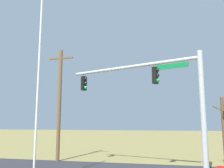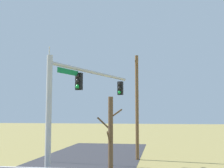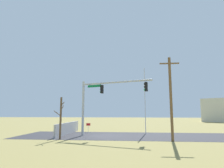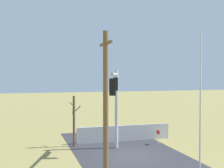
{
  "view_description": "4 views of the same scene",
  "coord_description": "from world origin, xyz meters",
  "px_view_note": "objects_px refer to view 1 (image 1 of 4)",
  "views": [
    {
      "loc": [
        1.17,
        -12.73,
        2.65
      ],
      "look_at": [
        -2.45,
        2.12,
        5.09
      ],
      "focal_mm": 39.36,
      "sensor_mm": 36.0,
      "label": 1
    },
    {
      "loc": [
        16.07,
        5.56,
        3.58
      ],
      "look_at": [
        -2.31,
        2.58,
        5.41
      ],
      "focal_mm": 47.02,
      "sensor_mm": 36.0,
      "label": 2
    },
    {
      "loc": [
        -3.0,
        23.03,
        2.7
      ],
      "look_at": [
        -0.95,
        2.12,
        5.77
      ],
      "focal_mm": 31.11,
      "sensor_mm": 36.0,
      "label": 3
    },
    {
      "loc": [
        -20.77,
        7.6,
        6.04
      ],
      "look_at": [
        -1.09,
        1.82,
        5.37
      ],
      "focal_mm": 48.52,
      "sensor_mm": 36.0,
      "label": 4
    }
  ],
  "objects_px": {
    "signal_mast": "(157,89)",
    "flagpole": "(38,87)",
    "utility_pole": "(59,102)",
    "bare_tree": "(224,131)"
  },
  "relations": [
    {
      "from": "signal_mast",
      "to": "utility_pole",
      "type": "height_order",
      "value": "utility_pole"
    },
    {
      "from": "signal_mast",
      "to": "flagpole",
      "type": "distance_m",
      "value": 6.44
    },
    {
      "from": "signal_mast",
      "to": "flagpole",
      "type": "xyz_separation_m",
      "value": [
        -5.23,
        -3.76,
        -0.26
      ]
    },
    {
      "from": "signal_mast",
      "to": "bare_tree",
      "type": "relative_size",
      "value": 1.9
    },
    {
      "from": "bare_tree",
      "to": "signal_mast",
      "type": "bearing_deg",
      "value": -146.71
    },
    {
      "from": "signal_mast",
      "to": "utility_pole",
      "type": "distance_m",
      "value": 7.76
    },
    {
      "from": "utility_pole",
      "to": "bare_tree",
      "type": "height_order",
      "value": "utility_pole"
    },
    {
      "from": "flagpole",
      "to": "signal_mast",
      "type": "bearing_deg",
      "value": 35.68
    },
    {
      "from": "signal_mast",
      "to": "utility_pole",
      "type": "bearing_deg",
      "value": 159.42
    },
    {
      "from": "flagpole",
      "to": "utility_pole",
      "type": "distance_m",
      "value": 6.79
    }
  ]
}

